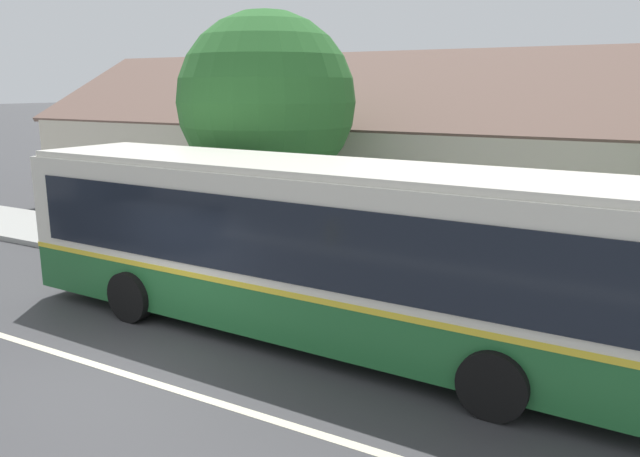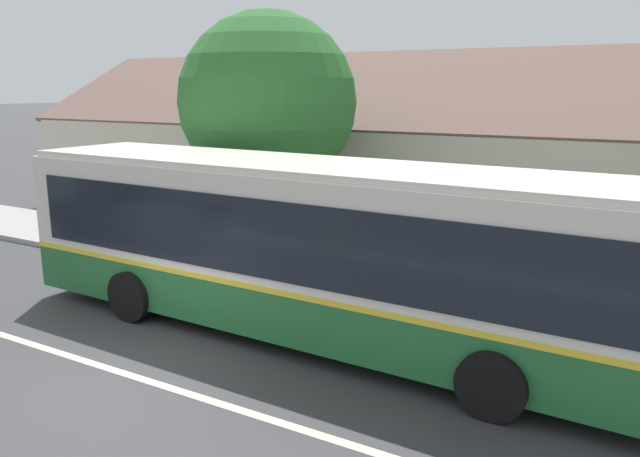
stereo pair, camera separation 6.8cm
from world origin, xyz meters
The scene contains 7 objects.
ground_plane centered at (0.00, 0.00, 0.00)m, with size 300.00×300.00×0.00m, color #38383A.
sidewalk_far centered at (0.00, 6.00, 0.07)m, with size 60.00×3.00×0.15m, color #9E9E99.
lane_divider_stripe centered at (0.00, 0.00, 0.00)m, with size 60.00×0.16×0.01m, color beige.
community_building centered at (-0.94, 14.16, 1.77)m, with size 26.59×9.94×6.72m.
transit_bus centered at (1.94, 2.90, 1.72)m, with size 12.27×2.99×3.19m.
bench_by_building centered at (-4.91, 5.71, 0.56)m, with size 1.57×0.51×0.94m.
street_tree_secondary centered at (-1.79, 7.04, 4.09)m, with size 4.57×4.57×6.39m.
Camera 1 is at (7.48, -6.43, 4.48)m, focal length 35.00 mm.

